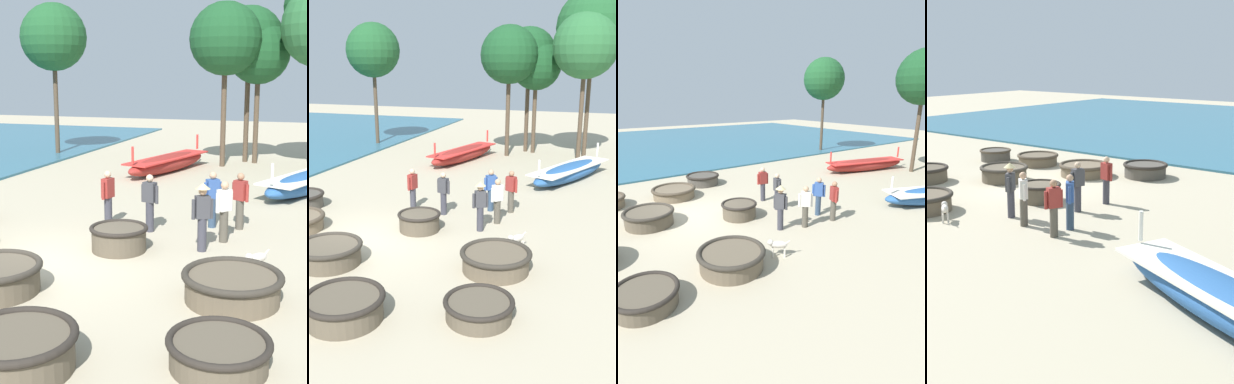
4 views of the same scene
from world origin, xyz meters
The scene contains 15 objects.
ground_plane centered at (0.00, 0.00, 0.00)m, with size 80.00×80.00×0.00m, color tan.
coracle_weathered centered at (-0.08, -1.64, 0.32)m, with size 1.85×1.85×0.59m.
coracle_nearest centered at (-2.71, 0.23, 0.28)m, with size 2.03×2.03×0.51m.
coracle_beside_post centered at (-4.01, 2.30, 0.31)m, with size 1.78×1.78×0.57m.
coracle_center centered at (-2.71, -4.93, 0.29)m, with size 1.44×1.44×0.53m.
coracle_tilted centered at (1.26, 1.46, 0.33)m, with size 1.42×1.42×0.61m.
coracle_upturned centered at (-3.17, -2.71, 0.27)m, with size 1.83×1.83×0.50m.
long_boat_blue_hull centered at (5.34, 9.76, 0.40)m, with size 3.55×5.99×1.39m.
fisherman_hauling centered at (1.46, 3.22, 0.84)m, with size 0.52×0.30×1.57m.
fisherman_standing_right centered at (3.52, 2.92, 0.84)m, with size 0.38×0.43×1.57m.
fisherman_by_coracle centered at (0.17, 3.39, 0.84)m, with size 0.30×0.52×1.57m.
fisherman_standing_left centered at (3.72, 4.21, 0.84)m, with size 0.49×0.35×1.57m.
fisherman_crouching centered at (3.17, 2.04, 0.96)m, with size 0.47×0.36×1.67m.
fisherman_with_hat centered at (2.96, 4.15, 0.84)m, with size 0.44×0.38×1.57m.
dog centered at (4.62, 0.78, 0.37)m, with size 0.47×0.58×0.55m.
Camera 4 is at (13.92, 13.15, 4.71)m, focal length 50.00 mm.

